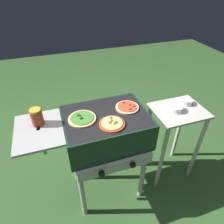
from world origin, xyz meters
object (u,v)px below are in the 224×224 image
at_px(pizza_veggie, 82,118).
at_px(topping_bowl_far, 176,108).
at_px(pizza_pepperoni, 127,107).
at_px(topping_bowl_near, 187,102).
at_px(pizza_cheese, 112,123).
at_px(prep_table, 174,130).
at_px(grill, 104,131).
at_px(sauce_jar, 37,117).

relative_size(pizza_veggie, topping_bowl_far, 1.69).
relative_size(pizza_pepperoni, topping_bowl_near, 1.82).
relative_size(pizza_cheese, prep_table, 0.23).
bearing_deg(prep_table, grill, -179.63).
bearing_deg(pizza_cheese, topping_bowl_near, 12.71).
height_order(pizza_pepperoni, topping_bowl_near, pizza_pepperoni).
relative_size(pizza_veggie, prep_table, 0.25).
xyz_separation_m(grill, pizza_veggie, (-0.16, 0.01, 0.15)).
xyz_separation_m(sauce_jar, prep_table, (1.13, -0.05, -0.40)).
relative_size(sauce_jar, topping_bowl_far, 1.06).
bearing_deg(prep_table, pizza_pepperoni, 175.33).
relative_size(grill, sauce_jar, 7.55).
height_order(prep_table, topping_bowl_near, topping_bowl_near).
height_order(grill, sauce_jar, sauce_jar).
relative_size(prep_table, topping_bowl_far, 6.69).
height_order(pizza_veggie, topping_bowl_far, pizza_veggie).
height_order(grill, topping_bowl_near, grill).
bearing_deg(sauce_jar, pizza_pepperoni, -1.28).
distance_m(pizza_pepperoni, prep_table, 0.58).
height_order(pizza_veggie, topping_bowl_near, pizza_veggie).
bearing_deg(prep_table, sauce_jar, 177.31).
bearing_deg(pizza_veggie, pizza_cheese, -33.39).
relative_size(pizza_veggie, sauce_jar, 1.59).
distance_m(pizza_cheese, topping_bowl_far, 0.63).
bearing_deg(grill, pizza_pepperoni, 11.96).
bearing_deg(topping_bowl_far, sauce_jar, 177.28).
relative_size(grill, pizza_cheese, 5.23).
distance_m(pizza_veggie, topping_bowl_near, 0.95).
bearing_deg(topping_bowl_near, prep_table, -152.44).
bearing_deg(topping_bowl_far, prep_table, -1.85).
relative_size(grill, pizza_pepperoni, 5.28).
height_order(pizza_cheese, sauce_jar, sauce_jar).
bearing_deg(grill, topping_bowl_near, 4.52).
xyz_separation_m(prep_table, topping_bowl_far, (-0.04, 0.00, 0.26)).
relative_size(pizza_cheese, sauce_jar, 1.44).
bearing_deg(pizza_veggie, grill, -5.14).
xyz_separation_m(pizza_pepperoni, topping_bowl_near, (0.58, 0.02, -0.09)).
height_order(pizza_cheese, topping_bowl_far, pizza_cheese).
distance_m(grill, pizza_pepperoni, 0.26).
bearing_deg(pizza_cheese, pizza_veggie, 146.61).
height_order(pizza_veggie, pizza_cheese, same).
distance_m(sauce_jar, topping_bowl_far, 1.10).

